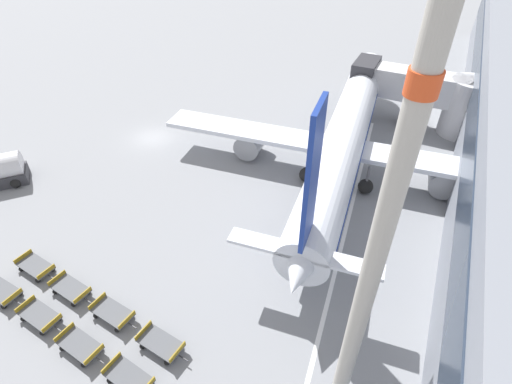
{
  "coord_description": "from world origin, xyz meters",
  "views": [
    {
      "loc": [
        26.12,
        -29.53,
        22.5
      ],
      "look_at": [
        15.29,
        -6.26,
        2.07
      ],
      "focal_mm": 28.0,
      "sensor_mm": 36.0,
      "label": 1
    }
  ],
  "objects_px": {
    "airplane": "(345,138)",
    "baggage_dolly_row_near_col_c": "(80,346)",
    "baggage_dolly_row_near_col_b": "(40,316)",
    "baggage_dolly_row_mid_a_col_c": "(113,313)",
    "baggage_dolly_row_mid_a_col_d": "(161,344)",
    "baggage_dolly_row_near_col_a": "(1,291)",
    "apron_light_mast": "(374,261)",
    "baggage_dolly_row_mid_a_col_b": "(71,289)",
    "baggage_dolly_row_near_col_d": "(129,378)",
    "baggage_dolly_row_mid_a_col_a": "(36,267)"
  },
  "relations": [
    {
      "from": "airplane",
      "to": "baggage_dolly_row_near_col_c",
      "type": "xyz_separation_m",
      "value": [
        -9.02,
        -24.97,
        -3.1
      ]
    },
    {
      "from": "baggage_dolly_row_near_col_b",
      "to": "baggage_dolly_row_mid_a_col_c",
      "type": "bearing_deg",
      "value": 27.65
    },
    {
      "from": "baggage_dolly_row_near_col_c",
      "to": "baggage_dolly_row_mid_a_col_d",
      "type": "bearing_deg",
      "value": 26.45
    },
    {
      "from": "baggage_dolly_row_near_col_b",
      "to": "baggage_dolly_row_near_col_c",
      "type": "height_order",
      "value": "same"
    },
    {
      "from": "airplane",
      "to": "baggage_dolly_row_near_col_a",
      "type": "relative_size",
      "value": 10.8
    },
    {
      "from": "airplane",
      "to": "baggage_dolly_row_near_col_a",
      "type": "height_order",
      "value": "airplane"
    },
    {
      "from": "baggage_dolly_row_near_col_c",
      "to": "apron_light_mast",
      "type": "relative_size",
      "value": 0.15
    },
    {
      "from": "baggage_dolly_row_near_col_b",
      "to": "baggage_dolly_row_mid_a_col_b",
      "type": "relative_size",
      "value": 1.0
    },
    {
      "from": "apron_light_mast",
      "to": "baggage_dolly_row_mid_a_col_c",
      "type": "bearing_deg",
      "value": 176.98
    },
    {
      "from": "baggage_dolly_row_mid_a_col_b",
      "to": "baggage_dolly_row_near_col_d",
      "type": "bearing_deg",
      "value": -23.1
    },
    {
      "from": "baggage_dolly_row_near_col_d",
      "to": "baggage_dolly_row_mid_a_col_c",
      "type": "bearing_deg",
      "value": 141.43
    },
    {
      "from": "baggage_dolly_row_mid_a_col_b",
      "to": "airplane",
      "type": "bearing_deg",
      "value": 60.16
    },
    {
      "from": "baggage_dolly_row_mid_a_col_a",
      "to": "baggage_dolly_row_mid_a_col_d",
      "type": "bearing_deg",
      "value": -5.81
    },
    {
      "from": "airplane",
      "to": "apron_light_mast",
      "type": "xyz_separation_m",
      "value": [
        5.79,
        -23.12,
        9.56
      ]
    },
    {
      "from": "baggage_dolly_row_near_col_a",
      "to": "baggage_dolly_row_mid_a_col_d",
      "type": "height_order",
      "value": "same"
    },
    {
      "from": "baggage_dolly_row_near_col_a",
      "to": "baggage_dolly_row_mid_a_col_d",
      "type": "relative_size",
      "value": 1.0
    },
    {
      "from": "baggage_dolly_row_mid_a_col_c",
      "to": "baggage_dolly_row_mid_a_col_d",
      "type": "bearing_deg",
      "value": -6.62
    },
    {
      "from": "baggage_dolly_row_near_col_a",
      "to": "baggage_dolly_row_near_col_c",
      "type": "height_order",
      "value": "same"
    },
    {
      "from": "baggage_dolly_row_mid_a_col_d",
      "to": "apron_light_mast",
      "type": "distance_m",
      "value": 16.45
    },
    {
      "from": "airplane",
      "to": "baggage_dolly_row_near_col_d",
      "type": "relative_size",
      "value": 10.74
    },
    {
      "from": "baggage_dolly_row_near_col_a",
      "to": "baggage_dolly_row_near_col_c",
      "type": "distance_m",
      "value": 7.79
    },
    {
      "from": "baggage_dolly_row_near_col_a",
      "to": "baggage_dolly_row_mid_a_col_d",
      "type": "bearing_deg",
      "value": 6.48
    },
    {
      "from": "baggage_dolly_row_near_col_a",
      "to": "baggage_dolly_row_near_col_b",
      "type": "relative_size",
      "value": 1.0
    },
    {
      "from": "baggage_dolly_row_near_col_a",
      "to": "baggage_dolly_row_mid_a_col_c",
      "type": "height_order",
      "value": "same"
    },
    {
      "from": "baggage_dolly_row_near_col_b",
      "to": "baggage_dolly_row_mid_a_col_b",
      "type": "distance_m",
      "value": 2.42
    },
    {
      "from": "airplane",
      "to": "baggage_dolly_row_near_col_d",
      "type": "xyz_separation_m",
      "value": [
        -5.09,
        -25.31,
        -3.1
      ]
    },
    {
      "from": "baggage_dolly_row_near_col_d",
      "to": "baggage_dolly_row_mid_a_col_d",
      "type": "bearing_deg",
      "value": 81.5
    },
    {
      "from": "baggage_dolly_row_near_col_b",
      "to": "baggage_dolly_row_mid_a_col_a",
      "type": "height_order",
      "value": "same"
    },
    {
      "from": "baggage_dolly_row_near_col_d",
      "to": "baggage_dolly_row_mid_a_col_d",
      "type": "relative_size",
      "value": 1.0
    },
    {
      "from": "baggage_dolly_row_near_col_c",
      "to": "apron_light_mast",
      "type": "bearing_deg",
      "value": 7.1
    },
    {
      "from": "baggage_dolly_row_near_col_b",
      "to": "baggage_dolly_row_near_col_c",
      "type": "distance_m",
      "value": 3.88
    },
    {
      "from": "baggage_dolly_row_mid_a_col_d",
      "to": "apron_light_mast",
      "type": "xyz_separation_m",
      "value": [
        10.51,
        -0.3,
        12.65
      ]
    },
    {
      "from": "airplane",
      "to": "baggage_dolly_row_near_col_a",
      "type": "xyz_separation_m",
      "value": [
        -16.77,
        -24.2,
        -3.1
      ]
    },
    {
      "from": "airplane",
      "to": "baggage_dolly_row_near_col_b",
      "type": "bearing_deg",
      "value": -117.72
    },
    {
      "from": "baggage_dolly_row_near_col_d",
      "to": "baggage_dolly_row_mid_a_col_a",
      "type": "bearing_deg",
      "value": 162.08
    },
    {
      "from": "baggage_dolly_row_near_col_a",
      "to": "baggage_dolly_row_mid_a_col_c",
      "type": "xyz_separation_m",
      "value": [
        7.98,
        1.84,
        0.0
      ]
    },
    {
      "from": "airplane",
      "to": "baggage_dolly_row_mid_a_col_d",
      "type": "relative_size",
      "value": 10.75
    },
    {
      "from": "baggage_dolly_row_near_col_b",
      "to": "apron_light_mast",
      "type": "bearing_deg",
      "value": 4.19
    },
    {
      "from": "baggage_dolly_row_near_col_a",
      "to": "apron_light_mast",
      "type": "xyz_separation_m",
      "value": [
        22.56,
        1.07,
        12.65
      ]
    },
    {
      "from": "baggage_dolly_row_near_col_a",
      "to": "baggage_dolly_row_mid_a_col_c",
      "type": "relative_size",
      "value": 1.0
    },
    {
      "from": "baggage_dolly_row_mid_a_col_d",
      "to": "baggage_dolly_row_mid_a_col_c",
      "type": "bearing_deg",
      "value": 173.38
    },
    {
      "from": "baggage_dolly_row_near_col_d",
      "to": "baggage_dolly_row_near_col_c",
      "type": "bearing_deg",
      "value": 175.07
    },
    {
      "from": "baggage_dolly_row_near_col_d",
      "to": "baggage_dolly_row_mid_a_col_c",
      "type": "relative_size",
      "value": 1.0
    },
    {
      "from": "baggage_dolly_row_mid_a_col_b",
      "to": "baggage_dolly_row_mid_a_col_a",
      "type": "bearing_deg",
      "value": 173.34
    },
    {
      "from": "baggage_dolly_row_near_col_d",
      "to": "baggage_dolly_row_mid_a_col_b",
      "type": "xyz_separation_m",
      "value": [
        -7.57,
        3.23,
        0.0
      ]
    },
    {
      "from": "baggage_dolly_row_near_col_c",
      "to": "baggage_dolly_row_mid_a_col_a",
      "type": "xyz_separation_m",
      "value": [
        -7.42,
        3.33,
        0.0
      ]
    },
    {
      "from": "baggage_dolly_row_near_col_b",
      "to": "baggage_dolly_row_mid_a_col_a",
      "type": "xyz_separation_m",
      "value": [
        -3.57,
        2.86,
        0.0
      ]
    },
    {
      "from": "baggage_dolly_row_mid_a_col_a",
      "to": "apron_light_mast",
      "type": "height_order",
      "value": "apron_light_mast"
    },
    {
      "from": "baggage_dolly_row_near_col_a",
      "to": "baggage_dolly_row_mid_a_col_b",
      "type": "distance_m",
      "value": 4.62
    },
    {
      "from": "baggage_dolly_row_mid_a_col_c",
      "to": "baggage_dolly_row_near_col_a",
      "type": "bearing_deg",
      "value": -167.0
    }
  ]
}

